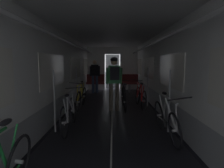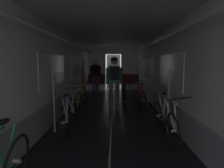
# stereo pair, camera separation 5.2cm
# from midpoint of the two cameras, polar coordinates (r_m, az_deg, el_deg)

# --- Properties ---
(train_car_shell) EXTENTS (3.14, 12.34, 2.57)m
(train_car_shell) POSITION_cam_midpoint_polar(r_m,az_deg,el_deg) (5.65, 0.27, 7.86)
(train_car_shell) COLOR black
(train_car_shell) RESTS_ON ground
(bench_seat_far_left) EXTENTS (0.98, 0.51, 0.95)m
(bench_seat_far_left) POSITION_cam_midpoint_polar(r_m,az_deg,el_deg) (10.22, -4.55, 0.80)
(bench_seat_far_left) COLOR gray
(bench_seat_far_left) RESTS_ON ground
(bench_seat_far_right) EXTENTS (0.98, 0.51, 0.95)m
(bench_seat_far_right) POSITION_cam_midpoint_polar(r_m,az_deg,el_deg) (10.21, 5.56, 0.78)
(bench_seat_far_right) COLOR gray
(bench_seat_far_right) RESTS_ON ground
(bicycle_red) EXTENTS (0.44, 1.69, 0.95)m
(bicycle_red) POSITION_cam_midpoint_polar(r_m,az_deg,el_deg) (6.70, 8.78, -3.76)
(bicycle_red) COLOR black
(bicycle_red) RESTS_ON ground
(bicycle_yellow) EXTENTS (0.44, 1.69, 0.95)m
(bicycle_yellow) POSITION_cam_midpoint_polar(r_m,az_deg,el_deg) (6.58, -8.91, -3.93)
(bicycle_yellow) COLOR black
(bicycle_yellow) RESTS_ON ground
(bicycle_silver) EXTENTS (0.44, 1.69, 0.95)m
(bicycle_silver) POSITION_cam_midpoint_polar(r_m,az_deg,el_deg) (4.54, -12.54, -8.65)
(bicycle_silver) COLOR black
(bicycle_silver) RESTS_ON ground
(bicycle_white) EXTENTS (0.44, 1.69, 0.95)m
(bicycle_white) POSITION_cam_midpoint_polar(r_m,az_deg,el_deg) (4.15, 16.03, -10.22)
(bicycle_white) COLOR black
(bicycle_white) RESTS_ON ground
(person_cyclist_aisle) EXTENTS (0.55, 0.41, 1.73)m
(person_cyclist_aisle) POSITION_cam_midpoint_polar(r_m,az_deg,el_deg) (6.08, 0.93, 1.84)
(person_cyclist_aisle) COLOR brown
(person_cyclist_aisle) RESTS_ON ground
(bicycle_black_in_aisle) EXTENTS (0.44, 1.69, 0.94)m
(bicycle_black_in_aisle) POSITION_cam_midpoint_polar(r_m,az_deg,el_deg) (6.44, 3.86, -4.09)
(bicycle_black_in_aisle) COLOR black
(bicycle_black_in_aisle) RESTS_ON ground
(person_standing_near_bench) EXTENTS (0.53, 0.23, 1.69)m
(person_standing_near_bench) POSITION_cam_midpoint_polar(r_m,az_deg,el_deg) (9.81, -4.76, 2.96)
(person_standing_near_bench) COLOR #384C75
(person_standing_near_bench) RESTS_ON ground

